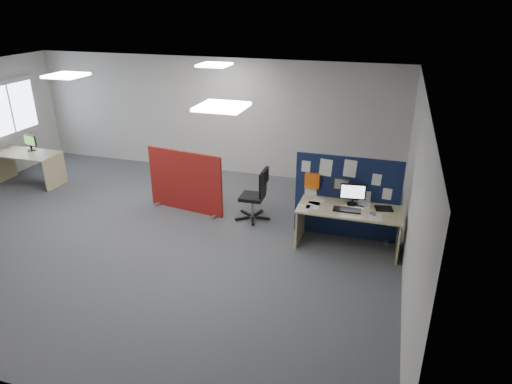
% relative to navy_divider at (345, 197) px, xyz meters
% --- Properties ---
extents(floor, '(9.00, 9.00, 0.00)m').
position_rel_navy_divider_xyz_m(floor, '(-3.46, -1.00, -0.75)').
color(floor, '#4D4F54').
rests_on(floor, ground).
extents(ceiling, '(9.00, 7.00, 0.02)m').
position_rel_navy_divider_xyz_m(ceiling, '(-3.46, -1.00, 1.95)').
color(ceiling, white).
rests_on(ceiling, wall_back).
extents(wall_back, '(9.00, 0.02, 2.70)m').
position_rel_navy_divider_xyz_m(wall_back, '(-3.46, 2.50, 0.60)').
color(wall_back, silver).
rests_on(wall_back, floor).
extents(wall_right, '(0.02, 7.00, 2.70)m').
position_rel_navy_divider_xyz_m(wall_right, '(1.04, -1.00, 0.60)').
color(wall_right, silver).
rests_on(wall_right, floor).
extents(window, '(0.06, 1.70, 1.30)m').
position_rel_navy_divider_xyz_m(window, '(-7.89, 1.00, 0.80)').
color(window, white).
rests_on(window, wall_left).
extents(ceiling_lights, '(4.10, 4.10, 0.04)m').
position_rel_navy_divider_xyz_m(ceiling_lights, '(-3.12, -0.34, 1.92)').
color(ceiling_lights, white).
rests_on(ceiling_lights, ceiling).
extents(navy_divider, '(1.80, 0.30, 1.48)m').
position_rel_navy_divider_xyz_m(navy_divider, '(0.00, 0.00, 0.00)').
color(navy_divider, '#0F1839').
rests_on(navy_divider, floor).
extents(main_desk, '(1.70, 0.76, 0.73)m').
position_rel_navy_divider_xyz_m(main_desk, '(0.12, -0.35, -0.19)').
color(main_desk, tan).
rests_on(main_desk, floor).
extents(monitor_main, '(0.42, 0.18, 0.37)m').
position_rel_navy_divider_xyz_m(monitor_main, '(0.14, -0.23, 0.19)').
color(monitor_main, black).
rests_on(monitor_main, main_desk).
extents(keyboard, '(0.46, 0.19, 0.02)m').
position_rel_navy_divider_xyz_m(keyboard, '(0.09, -0.49, -0.01)').
color(keyboard, black).
rests_on(keyboard, main_desk).
extents(mouse, '(0.11, 0.08, 0.03)m').
position_rel_navy_divider_xyz_m(mouse, '(0.49, -0.52, -0.00)').
color(mouse, '#9F9EA3').
rests_on(mouse, main_desk).
extents(paper_tray, '(0.32, 0.27, 0.01)m').
position_rel_navy_divider_xyz_m(paper_tray, '(0.66, -0.25, -0.01)').
color(paper_tray, black).
rests_on(paper_tray, main_desk).
extents(red_divider, '(1.63, 0.30, 1.23)m').
position_rel_navy_divider_xyz_m(red_divider, '(-3.12, 0.16, -0.14)').
color(red_divider, maroon).
rests_on(red_divider, floor).
extents(second_desk, '(1.48, 0.74, 0.73)m').
position_rel_navy_divider_xyz_m(second_desk, '(-7.14, 0.47, -0.20)').
color(second_desk, tan).
rests_on(second_desk, floor).
extents(monitor_second, '(0.39, 0.18, 0.36)m').
position_rel_navy_divider_xyz_m(monitor_second, '(-7.14, 0.62, 0.18)').
color(monitor_second, black).
rests_on(monitor_second, second_desk).
extents(office_chair, '(0.65, 0.68, 1.02)m').
position_rel_navy_divider_xyz_m(office_chair, '(-1.64, 0.18, -0.17)').
color(office_chair, black).
rests_on(office_chair, floor).
extents(desk_papers, '(1.39, 0.78, 0.00)m').
position_rel_navy_divider_xyz_m(desk_papers, '(-0.07, -0.40, -0.02)').
color(desk_papers, white).
rests_on(desk_papers, main_desk).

